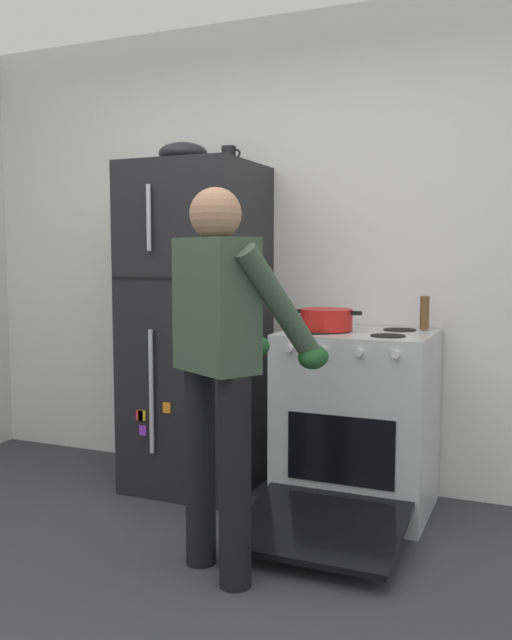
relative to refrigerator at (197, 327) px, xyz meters
The scene contains 9 objects.
ground 1.87m from the refrigerator, 73.87° to the right, with size 8.00×8.00×0.00m, color #38383D.
kitchen_wall_back 0.73m from the refrigerator, 39.96° to the left, with size 6.00×0.10×2.70m, color white.
refrigerator is the anchor object (origin of this frame).
stove_range 1.05m from the refrigerator, ahead, with size 0.76×1.23×0.94m.
person_cook 1.14m from the refrigerator, 56.65° to the right, with size 0.64×0.67×1.60m.
red_pot 0.79m from the refrigerator, ahead, with size 0.37×0.27×0.11m.
coffee_mug 0.98m from the refrigerator, 15.40° to the left, with size 0.11×0.08×0.10m.
pepper_mill 1.27m from the refrigerator, ahead, with size 0.05×0.05×0.17m, color brown.
mixing_bowl 0.98m from the refrigerator, behind, with size 0.28×0.28×0.12m, color black.
Camera 1 is at (1.38, -1.87, 1.33)m, focal length 38.40 mm.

